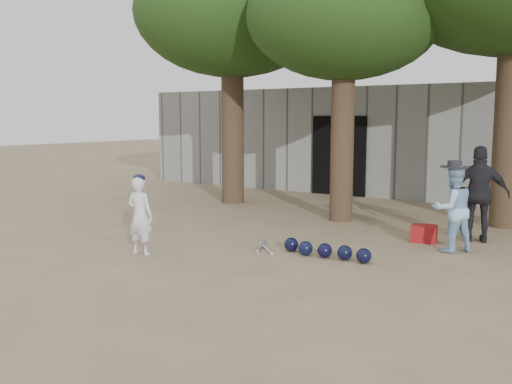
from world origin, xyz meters
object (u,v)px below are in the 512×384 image
Objects in this scene: spectator_blue at (453,209)px; spectator_dark at (480,194)px; boy_player at (140,216)px; red_bag at (424,234)px.

spectator_dark reaches higher than spectator_blue.
boy_player is at bearing -10.87° from spectator_blue.
red_bag is (-0.58, 0.46, -0.55)m from spectator_blue.
boy_player is 2.95× the size of red_bag.
spectator_blue is 0.93m from red_bag.
spectator_blue is at bearing -38.19° from red_bag.
spectator_dark is (0.18, 1.01, 0.13)m from spectator_blue.
boy_player is 4.98m from spectator_blue.
spectator_blue is 3.34× the size of red_bag.
spectator_blue is 0.84× the size of spectator_dark.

